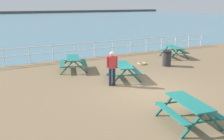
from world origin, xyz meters
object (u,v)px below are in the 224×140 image
at_px(picnic_table_far_right, 73,61).
at_px(picnic_table_mid_centre, 174,49).
at_px(litter_bin, 167,58).
at_px(visitor, 112,66).
at_px(picnic_table_near_left, 189,106).
at_px(picnic_table_seaward, 123,68).

bearing_deg(picnic_table_far_right, picnic_table_mid_centre, -73.09).
xyz_separation_m(picnic_table_mid_centre, litter_bin, (-2.08, -1.73, -0.10)).
distance_m(picnic_table_far_right, litter_bin, 5.78).
bearing_deg(picnic_table_mid_centre, visitor, 131.36).
distance_m(picnic_table_near_left, visitor, 4.52).
bearing_deg(picnic_table_mid_centre, picnic_table_near_left, 155.53).
bearing_deg(picnic_table_far_right, visitor, -151.34).
bearing_deg(litter_bin, visitor, -159.27).
bearing_deg(picnic_table_near_left, litter_bin, -25.02).
relative_size(picnic_table_seaward, litter_bin, 2.27).
relative_size(picnic_table_mid_centre, visitor, 1.27).
xyz_separation_m(picnic_table_seaward, litter_bin, (3.77, 1.12, -0.10)).
relative_size(picnic_table_near_left, litter_bin, 2.13).
height_order(visitor, litter_bin, visitor).
xyz_separation_m(visitor, litter_bin, (4.78, 1.81, -0.47)).
distance_m(picnic_table_near_left, picnic_table_mid_centre, 10.26).
relative_size(picnic_table_far_right, litter_bin, 2.27).
distance_m(picnic_table_far_right, picnic_table_seaward, 3.30).
relative_size(picnic_table_near_left, picnic_table_mid_centre, 0.96).
xyz_separation_m(picnic_table_near_left, litter_bin, (4.32, 6.29, -0.10)).
bearing_deg(picnic_table_far_right, litter_bin, -90.31).
xyz_separation_m(picnic_table_mid_centre, visitor, (-6.86, -3.54, 0.36)).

